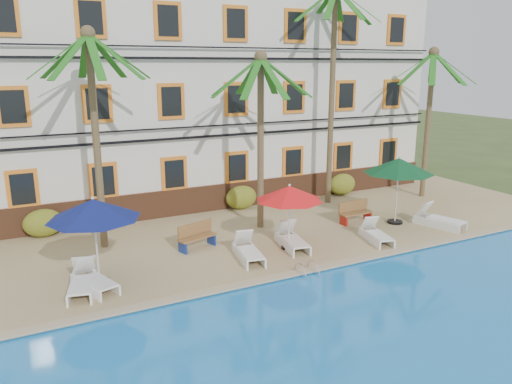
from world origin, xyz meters
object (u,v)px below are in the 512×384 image
lounger_c (248,251)px  lounger_e (376,234)px  lounger_f (439,219)px  bench_left (196,236)px  palm_e (430,102)px  lounger_d (292,240)px  palm_b (94,110)px  palm_c (261,116)px  umbrella_red (289,194)px  lounger_a (82,282)px  pool_ladder (307,273)px  umbrella_green (399,166)px  bench_right (355,212)px  umbrella_blue (94,210)px  lounger_b (94,280)px  palm_d (333,70)px

lounger_c → lounger_e: size_ratio=1.06×
lounger_f → bench_left: (-9.80, 2.18, 0.16)m
palm_e → lounger_d: (-9.71, -3.33, -4.42)m
palm_b → palm_c: size_ratio=1.10×
umbrella_red → lounger_e: 3.89m
palm_e → lounger_c: palm_e is taller
palm_b → lounger_e: size_ratio=4.10×
lounger_a → pool_ladder: lounger_a is taller
palm_b → palm_c: bearing=-5.3°
bench_left → lounger_e: bearing=-20.6°
pool_ladder → umbrella_green: bearing=23.9°
umbrella_red → lounger_d: umbrella_red is taller
palm_b → palm_e: bearing=0.4°
umbrella_red → bench_right: bearing=18.9°
umbrella_red → lounger_d: size_ratio=1.18×
lounger_e → pool_ladder: 4.20m
palm_e → umbrella_blue: bearing=-168.7°
palm_b → lounger_d: 8.32m
palm_e → umbrella_red: 10.76m
lounger_d → palm_b: bearing=152.2°
lounger_d → lounger_e: (3.20, -0.85, -0.03)m
lounger_d → lounger_a: bearing=-177.5°
lounger_a → lounger_e: 10.58m
lounger_c → pool_ladder: bearing=-59.3°
palm_b → bench_left: (2.96, -1.68, -4.50)m
palm_c → umbrella_red: bearing=-95.0°
umbrella_blue → lounger_f: size_ratio=1.28×
lounger_b → bench_left: size_ratio=1.25×
umbrella_red → lounger_c: bearing=-172.2°
palm_e → lounger_a: palm_e is taller
palm_b → lounger_c: bearing=-39.8°
palm_d → umbrella_green: size_ratio=3.49×
umbrella_blue → palm_e: bearing=11.3°
palm_e → lounger_f: palm_e is taller
lounger_b → umbrella_red: bearing=2.3°
palm_d → lounger_f: (1.91, -5.15, -5.94)m
lounger_a → umbrella_red: bearing=2.3°
lounger_b → bench_right: (10.95, 1.67, 0.18)m
palm_b → lounger_a: palm_b is taller
lounger_c → lounger_a: bearing=-179.5°
bench_left → bench_right: (7.05, -0.17, 0.00)m
umbrella_blue → palm_b: bearing=76.9°
palm_d → lounger_d: (-4.74, -4.50, -5.95)m
palm_b → umbrella_red: (5.94, -3.25, -2.91)m
umbrella_blue → lounger_d: umbrella_blue is taller
palm_c → lounger_d: size_ratio=3.42×
palm_c → pool_ladder: size_ratio=9.45×
umbrella_red → palm_e: bearing=18.8°
umbrella_blue → umbrella_red: (6.68, -0.04, -0.29)m
lounger_e → pool_ladder: lounger_e is taller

